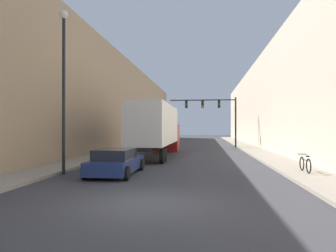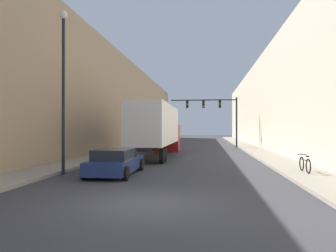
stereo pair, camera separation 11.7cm
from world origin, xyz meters
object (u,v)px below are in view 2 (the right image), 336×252
object	(u,v)px
parked_bicycle	(305,164)
street_lamp	(63,72)
semi_truck	(158,128)
sedan_car	(116,162)
traffic_signal_gantry	(217,111)

from	to	relation	value
parked_bicycle	street_lamp	bearing A→B (deg)	-174.39
semi_truck	street_lamp	world-z (taller)	street_lamp
sedan_car	parked_bicycle	world-z (taller)	sedan_car
semi_truck	parked_bicycle	distance (m)	13.33
sedan_car	traffic_signal_gantry	bearing A→B (deg)	76.48
traffic_signal_gantry	parked_bicycle	world-z (taller)	traffic_signal_gantry
semi_truck	street_lamp	distance (m)	11.78
sedan_car	parked_bicycle	distance (m)	9.39
traffic_signal_gantry	semi_truck	bearing A→B (deg)	-111.79
semi_truck	traffic_signal_gantry	distance (m)	14.33
street_lamp	parked_bicycle	world-z (taller)	street_lamp
traffic_signal_gantry	street_lamp	size ratio (longest dim) A/B	0.97
semi_truck	traffic_signal_gantry	world-z (taller)	traffic_signal_gantry
semi_truck	sedan_car	distance (m)	10.94
sedan_car	parked_bicycle	size ratio (longest dim) A/B	2.58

